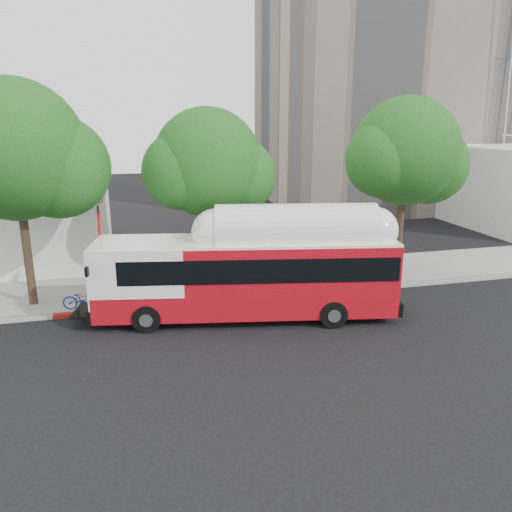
{
  "coord_description": "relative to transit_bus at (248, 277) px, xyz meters",
  "views": [
    {
      "loc": [
        -4.52,
        -17.03,
        8.14
      ],
      "look_at": [
        0.55,
        3.0,
        2.36
      ],
      "focal_mm": 35.0,
      "sensor_mm": 36.0,
      "label": 1
    }
  ],
  "objects": [
    {
      "name": "sidewalk",
      "position": [
        0.05,
        4.55,
        -1.73
      ],
      "size": [
        60.0,
        5.0,
        0.15
      ],
      "primitive_type": "cube",
      "color": "gray",
      "rests_on": "ground"
    },
    {
      "name": "red_curb_segment",
      "position": [
        -2.95,
        1.95,
        -1.72
      ],
      "size": [
        10.0,
        0.32,
        0.16
      ],
      "primitive_type": "cube",
      "color": "maroon",
      "rests_on": "ground"
    },
    {
      "name": "street_tree_left",
      "position": [
        -8.48,
        3.61,
        4.8
      ],
      "size": [
        6.67,
        5.8,
        9.74
      ],
      "color": "#2D2116",
      "rests_on": "ground"
    },
    {
      "name": "ground",
      "position": [
        0.05,
        -1.95,
        -1.8
      ],
      "size": [
        120.0,
        120.0,
        0.0
      ],
      "primitive_type": "plane",
      "color": "black",
      "rests_on": "ground"
    },
    {
      "name": "street_tree_mid",
      "position": [
        -0.55,
        4.11,
        4.1
      ],
      "size": [
        5.75,
        5.0,
        8.62
      ],
      "color": "#2D2116",
      "rests_on": "ground"
    },
    {
      "name": "transit_bus",
      "position": [
        0.0,
        0.0,
        0.0
      ],
      "size": [
        13.25,
        4.83,
        3.86
      ],
      "rotation": [
        0.0,
        0.0,
        -0.19
      ],
      "color": "#AC0B17",
      "rests_on": "ground"
    },
    {
      "name": "street_tree_right",
      "position": [
        9.49,
        3.91,
        4.45
      ],
      "size": [
        6.21,
        5.4,
        9.18
      ],
      "color": "#2D2116",
      "rests_on": "ground"
    },
    {
      "name": "curb_strip",
      "position": [
        0.05,
        1.95,
        -1.73
      ],
      "size": [
        60.0,
        0.3,
        0.15
      ],
      "primitive_type": "cube",
      "color": "gray",
      "rests_on": "ground"
    },
    {
      "name": "signal_pole",
      "position": [
        -5.81,
        2.33,
        0.56
      ],
      "size": [
        0.13,
        0.44,
        4.61
      ],
      "color": "red",
      "rests_on": "ground"
    },
    {
      "name": "apartment_tower",
      "position": [
        18.05,
        26.05,
        15.81
      ],
      "size": [
        18.0,
        18.0,
        37.0
      ],
      "color": "tan",
      "rests_on": "ground"
    }
  ]
}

